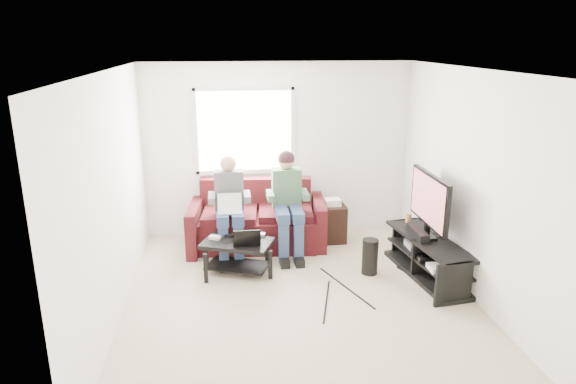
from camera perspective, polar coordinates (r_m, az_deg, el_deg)
The scene contains 26 objects.
floor at distance 6.12m, azimuth 1.30°, elevation -11.74°, with size 4.50×4.50×0.00m, color #BFAA94.
ceiling at distance 5.39m, azimuth 1.48°, elevation 13.37°, with size 4.50×4.50×0.00m, color white.
wall_back at distance 7.78m, azimuth -1.09°, elevation 4.72°, with size 4.50×4.50×0.00m, color white.
wall_front at distance 3.56m, azimuth 6.89°, elevation -10.36°, with size 4.50×4.50×0.00m, color white.
wall_left at distance 5.68m, azimuth -18.98°, elevation -0.73°, with size 4.50×4.50×0.00m, color white.
wall_right at distance 6.23m, azimuth 19.90°, elevation 0.67°, with size 4.50×4.50×0.00m, color white.
window at distance 7.67m, azimuth -4.83°, elevation 6.78°, with size 1.48×0.04×1.28m.
sofa at distance 7.52m, azimuth -3.39°, elevation -3.39°, with size 2.03×1.07×0.92m.
person_left at distance 7.02m, azimuth -6.50°, elevation -1.21°, with size 0.40×0.70×1.38m.
person_right at distance 7.07m, azimuth -0.03°, elevation -0.45°, with size 0.40×0.71×1.43m.
laptop_silver at distance 6.86m, azimuth -6.47°, elevation -1.75°, with size 0.32×0.22×0.24m, color silver, non-canonical shape.
coffee_table at distance 6.64m, azimuth -5.65°, elevation -6.40°, with size 1.00×0.81×0.43m.
laptop_black at distance 6.48m, azimuth -4.63°, elevation -4.73°, with size 0.34×0.24×0.24m, color black, non-canonical shape.
controller_a at distance 6.70m, azimuth -8.12°, elevation -5.03°, with size 0.14×0.09×0.04m, color silver.
controller_b at distance 6.76m, azimuth -6.58°, elevation -4.79°, with size 0.14×0.09×0.04m, color black.
controller_c at distance 6.74m, azimuth -3.17°, elevation -4.75°, with size 0.14×0.09×0.04m, color gray.
tv_stand at distance 6.78m, azimuth 15.28°, elevation -7.24°, with size 0.67×1.59×0.51m.
tv at distance 6.61m, azimuth 15.42°, elevation -1.02°, with size 0.12×1.10×0.81m.
soundbar at distance 6.70m, azimuth 14.22°, elevation -4.40°, with size 0.12×0.50×0.10m, color black.
drink_cup at distance 7.19m, azimuth 13.24°, elevation -2.80°, with size 0.08×0.08×0.12m, color #A07245.
console_white at distance 6.42m, azimuth 16.67°, elevation -8.06°, with size 0.30×0.22×0.06m, color silver.
console_grey at distance 7.01m, azimuth 14.41°, elevation -5.67°, with size 0.34×0.26×0.08m, color gray.
console_black at distance 6.71m, azimuth 15.49°, elevation -6.81°, with size 0.38×0.30×0.07m, color black.
subwoofer at distance 6.70m, azimuth 9.09°, elevation -7.10°, with size 0.20×0.20×0.46m, color black.
keyboard_floor at distance 6.89m, azimuth 13.69°, elevation -8.69°, with size 0.16×0.47×0.03m, color black.
end_table at distance 7.66m, azimuth 4.93°, elevation -3.36°, with size 0.38×0.38×0.66m.
Camera 1 is at (-0.81, -5.32, 2.91)m, focal length 32.00 mm.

